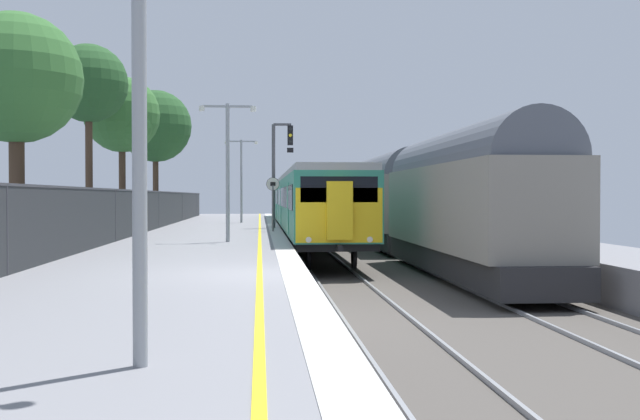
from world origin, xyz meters
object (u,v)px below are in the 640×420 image
(signal_gantry, at_px, (279,163))
(background_tree_right, at_px, (88,86))
(platform_lamp_near, at_px, (139,4))
(background_tree_centre, at_px, (13,83))
(commuter_train_at_platform, at_px, (303,202))
(freight_train_adjacent_track, at_px, (417,198))
(platform_lamp_mid, at_px, (228,159))
(background_tree_back, at_px, (123,117))
(background_tree_left, at_px, (156,129))
(speed_limit_sign, at_px, (273,197))
(platform_lamp_far, at_px, (241,173))

(signal_gantry, distance_m, background_tree_right, 10.35)
(platform_lamp_near, xyz_separation_m, background_tree_centre, (-5.79, 14.98, 1.39))
(commuter_train_at_platform, bearing_deg, freight_train_adjacent_track, -71.98)
(freight_train_adjacent_track, relative_size, platform_lamp_mid, 6.03)
(platform_lamp_near, bearing_deg, background_tree_right, 103.22)
(freight_train_adjacent_track, height_order, platform_lamp_near, platform_lamp_near)
(commuter_train_at_platform, relative_size, background_tree_back, 5.44)
(freight_train_adjacent_track, height_order, background_tree_back, background_tree_back)
(freight_train_adjacent_track, distance_m, platform_lamp_near, 25.15)
(background_tree_left, relative_size, background_tree_right, 1.00)
(background_tree_right, bearing_deg, commuter_train_at_platform, 45.29)
(speed_limit_sign, relative_size, background_tree_back, 0.33)
(speed_limit_sign, distance_m, background_tree_right, 9.34)
(signal_gantry, distance_m, background_tree_back, 7.94)
(signal_gantry, height_order, platform_lamp_mid, signal_gantry)
(background_tree_centre, bearing_deg, freight_train_adjacent_track, 33.74)
(platform_lamp_near, xyz_separation_m, background_tree_back, (-5.48, 30.75, 2.07))
(platform_lamp_mid, height_order, background_tree_right, background_tree_right)
(background_tree_left, distance_m, background_tree_centre, 25.72)
(background_tree_centre, distance_m, background_tree_right, 11.49)
(commuter_train_at_platform, relative_size, signal_gantry, 7.61)
(commuter_train_at_platform, bearing_deg, speed_limit_sign, -102.35)
(commuter_train_at_platform, height_order, speed_limit_sign, commuter_train_at_platform)
(speed_limit_sign, xyz_separation_m, platform_lamp_mid, (-1.72, -7.90, 1.34))
(speed_limit_sign, bearing_deg, commuter_train_at_platform, 77.65)
(platform_lamp_mid, bearing_deg, signal_gantry, 80.08)
(platform_lamp_far, relative_size, background_tree_left, 0.62)
(signal_gantry, distance_m, platform_lamp_far, 8.26)
(speed_limit_sign, relative_size, platform_lamp_near, 0.43)
(background_tree_right, bearing_deg, background_tree_back, 80.84)
(signal_gantry, bearing_deg, background_tree_right, -146.77)
(signal_gantry, bearing_deg, platform_lamp_far, 104.58)
(freight_train_adjacent_track, relative_size, background_tree_back, 3.94)
(signal_gantry, xyz_separation_m, background_tree_back, (-7.56, -1.03, 2.17))
(platform_lamp_near, relative_size, background_tree_left, 0.71)
(speed_limit_sign, height_order, platform_lamp_far, platform_lamp_far)
(commuter_train_at_platform, bearing_deg, background_tree_right, -134.71)
(background_tree_back, bearing_deg, speed_limit_sign, -22.35)
(speed_limit_sign, bearing_deg, background_tree_right, -169.80)
(background_tree_centre, bearing_deg, background_tree_back, 88.89)
(background_tree_centre, xyz_separation_m, background_tree_right, (-0.40, 11.38, 1.54))
(speed_limit_sign, relative_size, platform_lamp_mid, 0.51)
(commuter_train_at_platform, relative_size, freight_train_adjacent_track, 1.38)
(speed_limit_sign, xyz_separation_m, platform_lamp_near, (-1.72, -27.79, 1.83))
(freight_train_adjacent_track, bearing_deg, background_tree_centre, -146.26)
(commuter_train_at_platform, distance_m, background_tree_left, 10.86)
(platform_lamp_near, height_order, background_tree_centre, background_tree_centre)
(platform_lamp_mid, distance_m, background_tree_back, 12.43)
(background_tree_right, bearing_deg, platform_lamp_mid, -46.28)
(platform_lamp_mid, xyz_separation_m, background_tree_right, (-6.19, 6.47, 3.43))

